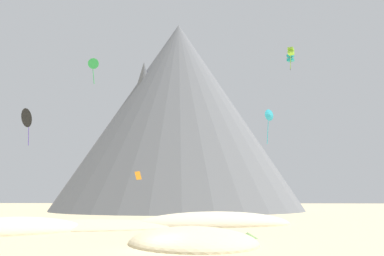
{
  "coord_description": "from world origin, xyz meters",
  "views": [
    {
      "loc": [
        4.53,
        -31.55,
        3.76
      ],
      "look_at": [
        -0.16,
        46.86,
        15.68
      ],
      "focal_mm": 41.96,
      "sensor_mm": 36.0,
      "label": 1
    }
  ],
  "objects_px": {
    "bush_mid_center": "(188,243)",
    "kite_teal_high": "(290,58)",
    "kite_black_mid": "(27,118)",
    "bush_far_left": "(248,235)",
    "rock_massif": "(174,123)",
    "kite_green_mid": "(93,64)",
    "kite_lime_mid": "(291,51)",
    "kite_orange_low": "(138,176)",
    "kite_cyan_low": "(269,116)"
  },
  "relations": [
    {
      "from": "bush_far_left",
      "to": "kite_teal_high",
      "type": "distance_m",
      "value": 45.88
    },
    {
      "from": "bush_mid_center",
      "to": "rock_massif",
      "type": "xyz_separation_m",
      "value": [
        -9.61,
        84.15,
        22.84
      ]
    },
    {
      "from": "bush_mid_center",
      "to": "kite_green_mid",
      "type": "distance_m",
      "value": 27.67
    },
    {
      "from": "bush_mid_center",
      "to": "kite_lime_mid",
      "type": "distance_m",
      "value": 44.09
    },
    {
      "from": "bush_mid_center",
      "to": "kite_teal_high",
      "type": "distance_m",
      "value": 52.39
    },
    {
      "from": "rock_massif",
      "to": "kite_green_mid",
      "type": "relative_size",
      "value": 27.85
    },
    {
      "from": "kite_black_mid",
      "to": "kite_green_mid",
      "type": "distance_m",
      "value": 13.67
    },
    {
      "from": "kite_black_mid",
      "to": "kite_orange_low",
      "type": "bearing_deg",
      "value": -91.2
    },
    {
      "from": "bush_far_left",
      "to": "kite_black_mid",
      "type": "height_order",
      "value": "kite_black_mid"
    },
    {
      "from": "kite_lime_mid",
      "to": "kite_black_mid",
      "type": "distance_m",
      "value": 39.94
    },
    {
      "from": "bush_far_left",
      "to": "rock_massif",
      "type": "distance_m",
      "value": 82.09
    },
    {
      "from": "bush_far_left",
      "to": "bush_mid_center",
      "type": "relative_size",
      "value": 0.8
    },
    {
      "from": "bush_mid_center",
      "to": "kite_cyan_low",
      "type": "bearing_deg",
      "value": 67.12
    },
    {
      "from": "bush_mid_center",
      "to": "rock_massif",
      "type": "height_order",
      "value": "rock_massif"
    },
    {
      "from": "bush_far_left",
      "to": "kite_orange_low",
      "type": "distance_m",
      "value": 36.29
    },
    {
      "from": "rock_massif",
      "to": "kite_lime_mid",
      "type": "distance_m",
      "value": 56.16
    },
    {
      "from": "kite_teal_high",
      "to": "kite_orange_low",
      "type": "bearing_deg",
      "value": -145.78
    },
    {
      "from": "bush_far_left",
      "to": "kite_green_mid",
      "type": "height_order",
      "value": "kite_green_mid"
    },
    {
      "from": "kite_black_mid",
      "to": "kite_green_mid",
      "type": "height_order",
      "value": "kite_green_mid"
    },
    {
      "from": "rock_massif",
      "to": "kite_lime_mid",
      "type": "relative_size",
      "value": 26.36
    },
    {
      "from": "kite_teal_high",
      "to": "kite_cyan_low",
      "type": "relative_size",
      "value": 0.64
    },
    {
      "from": "kite_cyan_low",
      "to": "kite_green_mid",
      "type": "distance_m",
      "value": 22.29
    },
    {
      "from": "kite_cyan_low",
      "to": "bush_mid_center",
      "type": "bearing_deg",
      "value": -150.46
    },
    {
      "from": "bush_mid_center",
      "to": "kite_black_mid",
      "type": "height_order",
      "value": "kite_black_mid"
    },
    {
      "from": "kite_orange_low",
      "to": "kite_black_mid",
      "type": "bearing_deg",
      "value": 63.16
    },
    {
      "from": "bush_far_left",
      "to": "rock_massif",
      "type": "height_order",
      "value": "rock_massif"
    },
    {
      "from": "bush_mid_center",
      "to": "rock_massif",
      "type": "distance_m",
      "value": 87.72
    },
    {
      "from": "bush_mid_center",
      "to": "kite_cyan_low",
      "type": "height_order",
      "value": "kite_cyan_low"
    },
    {
      "from": "kite_lime_mid",
      "to": "bush_far_left",
      "type": "bearing_deg",
      "value": -83.61
    },
    {
      "from": "kite_cyan_low",
      "to": "kite_green_mid",
      "type": "height_order",
      "value": "kite_green_mid"
    },
    {
      "from": "bush_far_left",
      "to": "kite_green_mid",
      "type": "bearing_deg",
      "value": 151.71
    },
    {
      "from": "kite_green_mid",
      "to": "bush_mid_center",
      "type": "bearing_deg",
      "value": 109.22
    },
    {
      "from": "kite_black_mid",
      "to": "bush_far_left",
      "type": "bearing_deg",
      "value": -173.77
    },
    {
      "from": "kite_green_mid",
      "to": "bush_far_left",
      "type": "bearing_deg",
      "value": 133.14
    },
    {
      "from": "kite_lime_mid",
      "to": "kite_green_mid",
      "type": "height_order",
      "value": "kite_lime_mid"
    },
    {
      "from": "kite_lime_mid",
      "to": "kite_green_mid",
      "type": "distance_m",
      "value": 31.92
    },
    {
      "from": "kite_lime_mid",
      "to": "kite_black_mid",
      "type": "xyz_separation_m",
      "value": [
        -36.7,
        -10.38,
        -11.87
      ]
    },
    {
      "from": "kite_lime_mid",
      "to": "kite_green_mid",
      "type": "relative_size",
      "value": 1.06
    },
    {
      "from": "kite_cyan_low",
      "to": "kite_green_mid",
      "type": "xyz_separation_m",
      "value": [
        -21.05,
        -4.7,
        5.64
      ]
    },
    {
      "from": "kite_cyan_low",
      "to": "bush_far_left",
      "type": "bearing_deg",
      "value": -142.81
    },
    {
      "from": "bush_far_left",
      "to": "bush_mid_center",
      "type": "bearing_deg",
      "value": -126.39
    },
    {
      "from": "kite_teal_high",
      "to": "kite_black_mid",
      "type": "relative_size",
      "value": 0.56
    },
    {
      "from": "bush_mid_center",
      "to": "kite_cyan_low",
      "type": "relative_size",
      "value": 0.53
    },
    {
      "from": "kite_teal_high",
      "to": "kite_black_mid",
      "type": "xyz_separation_m",
      "value": [
        -38.07,
        -19.3,
        -13.59
      ]
    },
    {
      "from": "bush_mid_center",
      "to": "kite_teal_high",
      "type": "bearing_deg",
      "value": 70.29
    },
    {
      "from": "kite_teal_high",
      "to": "kite_green_mid",
      "type": "distance_m",
      "value": 38.79
    },
    {
      "from": "rock_massif",
      "to": "kite_green_mid",
      "type": "height_order",
      "value": "rock_massif"
    },
    {
      "from": "kite_cyan_low",
      "to": "kite_black_mid",
      "type": "xyz_separation_m",
      "value": [
        -31.71,
        2.13,
        0.46
      ]
    },
    {
      "from": "rock_massif",
      "to": "kite_teal_high",
      "type": "distance_m",
      "value": 49.01
    },
    {
      "from": "rock_massif",
      "to": "kite_orange_low",
      "type": "distance_m",
      "value": 48.29
    }
  ]
}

